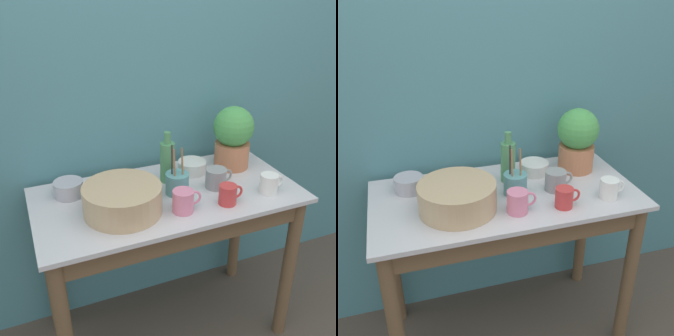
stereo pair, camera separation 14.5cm
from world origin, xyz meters
The scene contains 12 objects.
wall_back centered at (0.00, 0.62, 1.20)m, with size 6.00×0.05×2.40m.
counter_table centered at (0.00, 0.26, 0.61)m, with size 1.13×0.56×0.80m.
potted_plant centered at (0.38, 0.41, 0.96)m, with size 0.19×0.19×0.30m.
bowl_wash_large centered at (-0.22, 0.21, 0.86)m, with size 0.31×0.31×0.11m.
bottle_tall centered at (0.04, 0.39, 0.90)m, with size 0.07×0.07×0.23m.
mug_grey centered at (0.22, 0.25, 0.84)m, with size 0.13×0.09×0.09m.
mug_white centered at (0.40, 0.12, 0.84)m, with size 0.11×0.08×0.08m.
mug_red centered at (0.19, 0.11, 0.84)m, with size 0.11×0.07×0.08m.
mug_pink centered at (0.00, 0.13, 0.85)m, with size 0.12×0.08×0.09m.
bowl_small_steel centered at (-0.39, 0.42, 0.83)m, with size 0.12×0.12×0.07m.
bowl_small_enamel_white centered at (0.18, 0.42, 0.83)m, with size 0.13×0.13×0.06m.
utensil_cup centered at (0.04, 0.27, 0.85)m, with size 0.10×0.10×0.22m.
Camera 2 is at (-0.42, -1.11, 1.64)m, focal length 42.00 mm.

